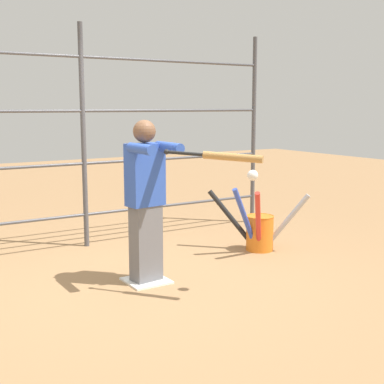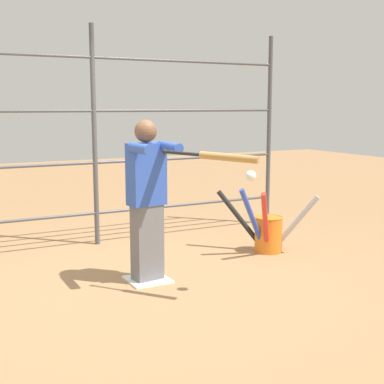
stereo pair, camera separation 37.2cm
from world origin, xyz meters
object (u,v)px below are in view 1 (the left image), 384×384
Objects in this scene: softball_in_flight at (253,175)px; baseball_bat_swinging at (224,156)px; batter at (146,196)px; bat_bucket at (259,230)px.

baseball_bat_swinging is at bearing 0.48° from softball_in_flight.
batter is 1.79m from bat_bucket.
batter is 1.06m from softball_in_flight.
baseball_bat_swinging is 7.45× the size of softball_in_flight.
baseball_bat_swinging reaches higher than softball_in_flight.
bat_bucket is at bearing -168.84° from batter.
baseball_bat_swinging is (-0.33, 0.82, 0.43)m from batter.
softball_in_flight is at bearing -179.52° from baseball_bat_swinging.
batter reaches higher than bat_bucket.
bat_bucket is (-1.65, -0.33, -0.60)m from batter.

